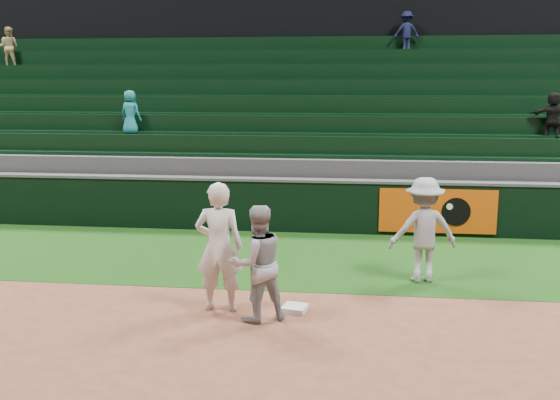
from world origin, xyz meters
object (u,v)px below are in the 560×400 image
at_px(first_base, 295,308).
at_px(first_baseman, 219,247).
at_px(base_coach, 424,230).
at_px(baserunner, 257,263).

height_order(first_base, first_baseman, first_baseman).
bearing_deg(base_coach, baserunner, 28.28).
relative_size(baserunner, base_coach, 0.94).
bearing_deg(base_coach, first_base, 28.19).
bearing_deg(first_baseman, first_base, -176.40).
xyz_separation_m(first_base, base_coach, (2.09, 1.71, 0.89)).
distance_m(baserunner, base_coach, 3.37).
relative_size(first_baseman, base_coach, 1.09).
bearing_deg(first_baseman, baserunner, 151.34).
distance_m(first_base, baserunner, 1.06).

